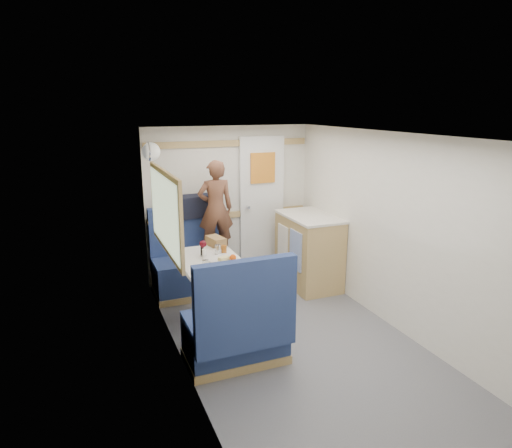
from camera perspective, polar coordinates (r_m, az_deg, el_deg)
name	(u,v)px	position (r m, az deg, el deg)	size (l,w,h in m)	color
floor	(309,356)	(4.42, 6.62, -16.09)	(4.50, 4.50, 0.00)	#515156
ceiling	(316,137)	(3.81, 7.52, 10.74)	(4.50, 4.50, 0.00)	silver
wall_back	(229,203)	(6.00, -3.35, 2.60)	(2.20, 0.02, 2.00)	silver
wall_left	(188,270)	(3.62, -8.46, -5.73)	(0.02, 4.50, 2.00)	silver
wall_right	(414,240)	(4.62, 19.10, -1.90)	(0.02, 4.50, 2.00)	silver
oak_trim_low	(230,215)	(6.01, -3.27, 1.17)	(2.15, 0.02, 0.08)	#9F8147
oak_trim_high	(229,143)	(5.87, -3.41, 10.04)	(2.15, 0.02, 0.08)	#9F8147
side_window	(165,212)	(4.50, -11.36, 1.50)	(0.04, 1.30, 0.72)	#A1AF95
rear_door	(262,203)	(6.13, 0.73, 2.62)	(0.62, 0.12, 1.86)	white
dinette_table	(209,272)	(4.79, -5.87, -6.03)	(0.62, 0.92, 0.72)	white
bench_far	(190,269)	(5.67, -8.26, -5.64)	(0.90, 0.59, 1.05)	navy
bench_near	(237,333)	(4.15, -2.33, -13.45)	(0.90, 0.59, 1.05)	navy
ledge	(183,219)	(5.73, -9.08, 0.64)	(0.90, 0.14, 0.04)	#9F8147
dome_light	(151,152)	(5.25, -12.98, 8.82)	(0.20, 0.20, 0.20)	white
galley_counter	(309,250)	(5.83, 6.60, -3.25)	(0.57, 0.92, 0.92)	#9F8147
person	(216,209)	(5.52, -5.07, 1.92)	(0.43, 0.28, 1.18)	brown
duffel_bag	(190,206)	(5.72, -8.24, 2.20)	(0.55, 0.26, 0.26)	black
tray	(224,261)	(4.63, -3.99, -4.58)	(0.28, 0.36, 0.02)	silver
orange_fruit	(233,258)	(4.58, -2.90, -4.21)	(0.07, 0.07, 0.07)	orange
cheese_block	(224,259)	(4.60, -4.02, -4.34)	(0.11, 0.07, 0.04)	#E1CB82
wine_glass	(203,245)	(4.78, -6.65, -2.57)	(0.08, 0.08, 0.17)	white
tumbler_left	(206,265)	(4.39, -6.30, -5.14)	(0.06, 0.06, 0.10)	silver
tumbler_right	(218,250)	(4.84, -4.82, -3.20)	(0.06, 0.06, 0.10)	white
beer_glass	(224,250)	(4.84, -4.04, -3.24)	(0.06, 0.06, 0.09)	#944D15
pepper_grinder	(202,251)	(4.82, -6.75, -3.37)	(0.04, 0.04, 0.09)	black
salt_grinder	(204,254)	(4.74, -6.51, -3.69)	(0.04, 0.04, 0.09)	white
bread_loaf	(216,242)	(5.11, -5.03, -2.20)	(0.14, 0.25, 0.11)	#8B5E3B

